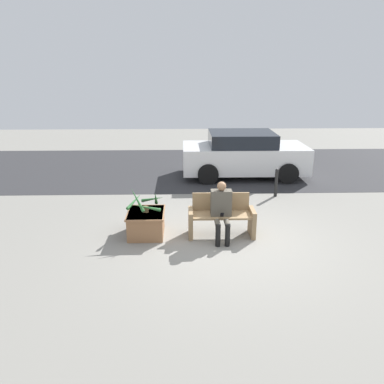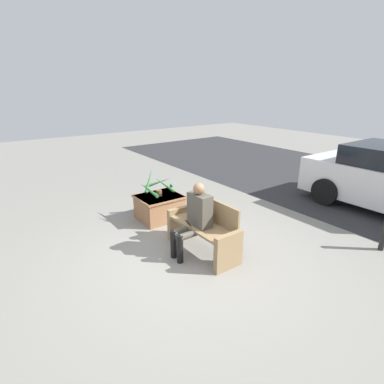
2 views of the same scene
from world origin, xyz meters
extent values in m
plane|color=gray|center=(0.00, 0.00, 0.00)|extent=(30.00, 30.00, 0.00)
cube|color=#2D2D30|center=(0.00, 6.11, 0.00)|extent=(20.00, 6.00, 0.01)
cube|color=#8C704C|center=(-0.77, 0.32, 0.30)|extent=(0.09, 0.52, 0.59)
cube|color=#8C704C|center=(0.54, 0.32, 0.30)|extent=(0.09, 0.52, 0.59)
cube|color=#8C704C|center=(-0.12, 0.32, 0.47)|extent=(1.22, 0.48, 0.04)
cube|color=#8C704C|center=(-0.12, 0.56, 0.69)|extent=(1.22, 0.04, 0.40)
cube|color=#4C473D|center=(-0.14, 0.28, 0.77)|extent=(0.43, 0.22, 0.55)
sphere|color=#8C6647|center=(-0.14, 0.26, 1.13)|extent=(0.19, 0.19, 0.19)
cylinder|color=#4C473D|center=(-0.24, 0.05, 0.44)|extent=(0.11, 0.46, 0.11)
cylinder|color=#4C473D|center=(-0.04, 0.05, 0.44)|extent=(0.11, 0.46, 0.11)
cylinder|color=black|center=(-0.24, -0.18, 0.24)|extent=(0.10, 0.10, 0.48)
cylinder|color=black|center=(-0.04, -0.18, 0.24)|extent=(0.10, 0.10, 0.48)
cube|color=black|center=(-0.14, 0.05, 0.59)|extent=(0.07, 0.09, 0.12)
cube|color=#936642|center=(-1.72, 0.42, 0.26)|extent=(0.74, 0.85, 0.52)
cube|color=#936642|center=(-1.72, 0.42, 0.50)|extent=(0.79, 0.90, 0.04)
cylinder|color=brown|center=(-1.72, 0.42, 0.58)|extent=(0.12, 0.12, 0.13)
cone|color=#2D6B33|center=(-1.50, 0.43, 0.83)|extent=(0.09, 0.49, 0.42)
cone|color=#2D6B33|center=(-1.59, 0.66, 0.73)|extent=(0.53, 0.34, 0.23)
cone|color=#2D6B33|center=(-1.97, 0.54, 0.73)|extent=(0.31, 0.54, 0.24)
cone|color=#2D6B33|center=(-1.88, 0.29, 0.85)|extent=(0.36, 0.39, 0.45)
cone|color=#2D6B33|center=(-1.67, 0.15, 0.73)|extent=(0.57, 0.19, 0.23)
cylinder|color=black|center=(-0.15, 4.05, 0.32)|extent=(0.64, 0.18, 0.64)
cylinder|color=black|center=(-0.15, 5.85, 0.32)|extent=(0.64, 0.18, 0.64)
camera|label=1|loc=(-0.94, -7.00, 3.44)|focal=35.00mm
camera|label=2|loc=(3.46, -2.47, 2.64)|focal=28.00mm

